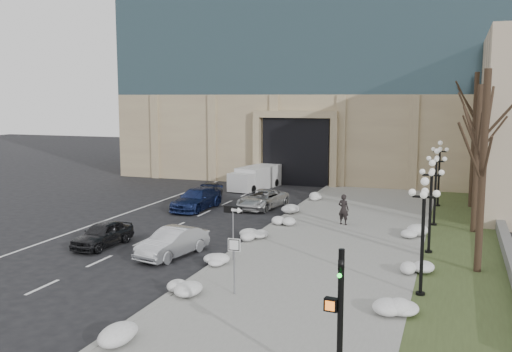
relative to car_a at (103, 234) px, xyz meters
The scene contains 32 objects.
ground 11.55m from the car_a, 46.62° to the right, with size 160.00×160.00×0.00m, color black.
sidewalk 12.74m from the car_a, 26.22° to the left, with size 9.00×40.00×0.12m, color gray.
curb 8.93m from the car_a, 39.10° to the left, with size 0.30×40.00×0.14m, color gray.
grass_strip 18.79m from the car_a, 17.42° to the left, with size 4.00×40.00×0.10m, color #384422.
stone_wall 21.33m from the car_a, 20.94° to the left, with size 0.50×30.00×0.70m, color slate.
car_a is the anchor object (origin of this frame).
car_b 4.36m from the car_a, ahead, with size 1.49×4.26×1.40m, color #B8BBC1.
car_c 10.71m from the car_a, 88.13° to the left, with size 2.04×5.02×1.46m, color navy.
car_d 13.38m from the car_a, 70.03° to the left, with size 2.19×4.74×1.32m, color #B7B7B7.
car_e 15.04m from the car_a, 92.35° to the left, with size 1.48×3.67×1.25m, color #29292E.
pedestrian 14.15m from the car_a, 38.81° to the left, with size 0.68×0.45×1.87m, color black.
box_truck 20.67m from the car_a, 86.70° to the left, with size 3.01×6.19×1.88m.
one_way_sign 7.88m from the car_a, ahead, with size 1.01×0.28×2.71m.
keep_sign 10.53m from the car_a, 27.17° to the right, with size 0.51×0.08×2.35m.
traffic_signal 18.32m from the car_a, 36.72° to the right, with size 0.68×0.91×4.00m.
snow_clump_a 12.36m from the car_a, 52.62° to the right, with size 1.10×1.60×0.36m, color white.
snow_clump_b 9.17m from the car_a, 36.32° to the right, with size 1.10×1.60×0.36m, color white.
snow_clump_c 7.23m from the car_a, 11.71° to the right, with size 1.10×1.60×0.36m, color white.
snow_clump_d 7.94m from the car_a, 27.28° to the left, with size 1.10×1.60×0.36m, color white.
snow_clump_e 10.94m from the car_a, 45.91° to the left, with size 1.10×1.60×0.36m, color white.
snow_clump_f 13.77m from the car_a, 58.32° to the left, with size 1.10×1.60×0.36m, color white.
snow_clump_g 17.68m from the car_a, 65.86° to the left, with size 1.10×1.60×0.36m, color white.
snow_clump_h 16.27m from the car_a, 17.63° to the right, with size 1.10×1.60×0.36m, color white.
snow_clump_i 15.82m from the car_a, ahead, with size 1.10×1.60×0.36m, color white.
snow_clump_j 16.91m from the car_a, 25.11° to the left, with size 1.10×1.60×0.36m, color white.
lamppost_a 16.57m from the car_a, ahead, with size 1.18×1.18×4.76m.
lamppost_b 16.91m from the car_a, 14.26° to the left, with size 1.18×1.18×4.76m.
lamppost_c 19.54m from the car_a, 33.22° to the left, with size 1.18×1.18×4.76m.
lamppost_d 23.71m from the car_a, 46.55° to the left, with size 1.18×1.18×4.76m.
tree_near 19.20m from the car_a, ahead, with size 3.20×3.20×9.00m.
tree_mid 21.34m from the car_a, 27.58° to the left, with size 3.20×3.20×8.50m.
tree_far 26.07m from the car_a, 43.74° to the left, with size 3.20×3.20×9.50m.
Camera 1 is at (9.37, -16.43, 7.80)m, focal length 40.00 mm.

